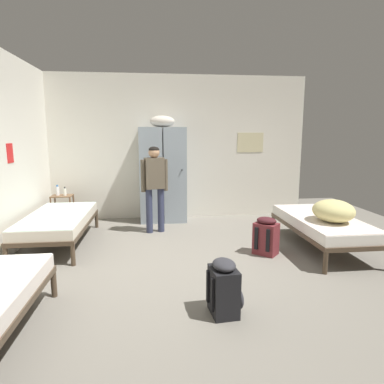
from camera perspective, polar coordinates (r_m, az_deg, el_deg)
The scene contains 12 objects.
ground_plane at distance 4.48m, azimuth 0.40°, elevation -12.66°, with size 8.63×8.63×0.00m, color slate.
room_backdrop at distance 5.52m, azimuth -15.06°, elevation 6.72°, with size 5.24×5.45×2.89m.
locker_bank at distance 6.57m, azimuth -5.01°, elevation 3.31°, with size 0.90×0.55×2.07m.
shelf_unit at distance 6.82m, azimuth -21.32°, elevation -2.40°, with size 0.38×0.30×0.57m.
bed_left_rear at distance 5.61m, azimuth -21.98°, elevation -4.62°, with size 0.90×1.90×0.49m.
bed_right at distance 5.42m, azimuth 21.42°, elevation -5.10°, with size 0.90×1.90×0.49m.
bedding_heap at distance 5.13m, azimuth 23.12°, elevation -2.98°, with size 0.56×0.63×0.31m.
person_traveler at distance 5.80m, azimuth -6.45°, elevation 1.85°, with size 0.47×0.26×1.51m.
water_bottle at distance 6.81m, azimuth -22.10°, elevation 0.22°, with size 0.06×0.06×0.20m.
lotion_bottle at distance 6.71m, azimuth -20.99°, elevation 0.04°, with size 0.05×0.05×0.17m.
backpack_maroon at distance 4.96m, azimuth 12.63°, elevation -7.47°, with size 0.42×0.42×0.55m.
backpack_black at distance 3.33m, azimuth 5.62°, elevation -16.12°, with size 0.36×0.34×0.55m.
Camera 1 is at (-0.50, -4.11, 1.72)m, focal length 31.05 mm.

